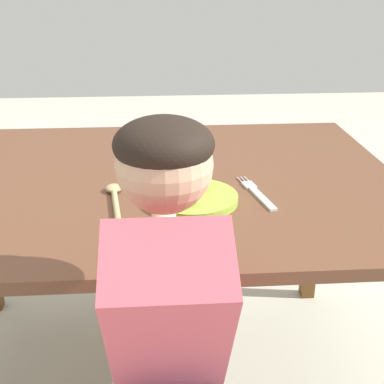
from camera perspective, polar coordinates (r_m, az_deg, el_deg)
The scene contains 5 objects.
ground_plane at distance 1.76m, azimuth -4.05°, elevation -19.69°, with size 8.00×8.00×0.00m, color beige.
dining_table at distance 1.42m, azimuth -4.75°, elevation -0.94°, with size 1.33×0.98×0.69m.
plate at distance 1.24m, azimuth -0.11°, elevation -0.27°, with size 0.22×0.22×0.06m.
fork at distance 1.29m, azimuth 7.10°, elevation -0.14°, with size 0.06×0.21×0.01m.
spoon at distance 1.26m, azimuth -8.39°, elevation -0.59°, with size 0.05×0.22×0.02m.
Camera 1 is at (0.03, -1.29, 1.20)m, focal length 49.00 mm.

